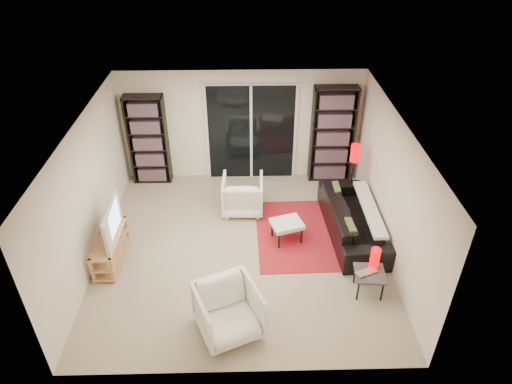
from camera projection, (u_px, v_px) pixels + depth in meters
floor at (242, 248)px, 8.14m from camera, size 5.00×5.00×0.00m
wall_back at (242, 126)px, 9.55m from camera, size 5.00×0.02×2.40m
wall_front at (241, 310)px, 5.40m from camera, size 5.00×0.02×2.40m
wall_left at (88, 194)px, 7.42m from camera, size 0.02×5.00×2.40m
wall_right at (393, 190)px, 7.52m from camera, size 0.02×5.00×2.40m
ceiling at (240, 126)px, 6.80m from camera, size 5.00×5.00×0.02m
sliding_door at (251, 133)px, 9.61m from camera, size 1.92×0.08×2.16m
bookshelf_left at (148, 140)px, 9.50m from camera, size 0.80×0.30×1.95m
bookshelf_right at (332, 135)px, 9.53m from camera, size 0.90×0.30×2.10m
tv_stand at (110, 248)px, 7.75m from camera, size 0.38×1.19×0.50m
tv at (106, 223)px, 7.45m from camera, size 0.18×1.05×0.60m
rug at (299, 234)px, 8.47m from camera, size 1.59×2.13×0.01m
sofa at (353, 219)px, 8.32m from camera, size 0.99×2.28×0.65m
armchair_back at (243, 194)px, 8.91m from camera, size 0.81×0.83×0.73m
armchair_front at (228, 311)px, 6.42m from camera, size 1.11×1.12×0.78m
ottoman at (287, 225)px, 8.14m from camera, size 0.64×0.58×0.40m
side_table at (370, 275)px, 7.08m from camera, size 0.50×0.50×0.40m
laptop at (368, 274)px, 7.00m from camera, size 0.40×0.33×0.03m
table_lamp at (375, 258)px, 7.08m from camera, size 0.15×0.15×0.34m
floor_lamp at (354, 159)px, 8.79m from camera, size 0.20×0.20×1.31m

